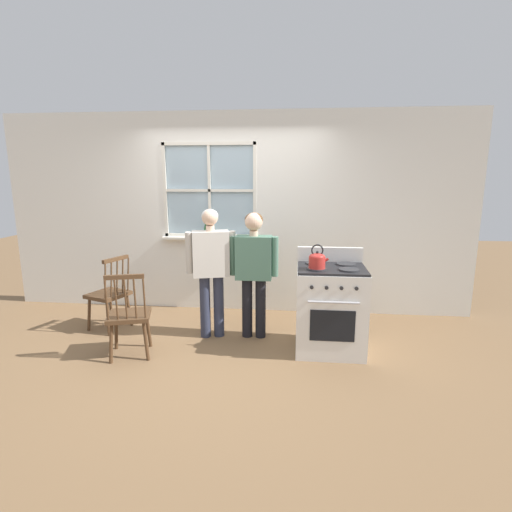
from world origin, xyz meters
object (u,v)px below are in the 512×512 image
(person_teen_center, at_px, (254,263))
(kettle, at_px, (317,260))
(chair_near_wall, at_px, (129,316))
(potted_plant, at_px, (207,231))
(person_elderly_left, at_px, (211,262))
(stove, at_px, (330,308))
(chair_by_window, at_px, (109,295))

(person_teen_center, height_order, kettle, person_teen_center)
(person_teen_center, bearing_deg, chair_near_wall, -152.66)
(chair_near_wall, xyz_separation_m, potted_plant, (0.49, 1.53, 0.69))
(person_elderly_left, bearing_deg, potted_plant, 90.00)
(person_teen_center, height_order, stove, person_teen_center)
(chair_near_wall, distance_m, person_teen_center, 1.46)
(stove, bearing_deg, chair_near_wall, -169.98)
(stove, relative_size, potted_plant, 3.87)
(person_teen_center, bearing_deg, kettle, -29.64)
(kettle, height_order, potted_plant, potted_plant)
(stove, bearing_deg, person_elderly_left, 170.34)
(chair_by_window, bearing_deg, person_teen_center, 108.97)
(person_elderly_left, bearing_deg, stove, -24.89)
(chair_by_window, bearing_deg, potted_plant, 149.54)
(stove, bearing_deg, chair_by_window, 172.79)
(person_elderly_left, distance_m, stove, 1.43)
(chair_by_window, distance_m, potted_plant, 1.50)
(chair_near_wall, xyz_separation_m, stove, (2.09, 0.37, 0.04))
(person_teen_center, bearing_deg, chair_by_window, 177.96)
(chair_near_wall, xyz_separation_m, person_elderly_left, (0.75, 0.60, 0.46))
(chair_near_wall, relative_size, kettle, 3.71)
(stove, distance_m, kettle, 0.59)
(chair_by_window, bearing_deg, person_elderly_left, 106.52)
(person_elderly_left, bearing_deg, person_teen_center, -10.92)
(chair_by_window, relative_size, person_elderly_left, 0.61)
(person_teen_center, xyz_separation_m, stove, (0.85, -0.27, -0.41))
(person_elderly_left, xyz_separation_m, stove, (1.34, -0.23, -0.42))
(chair_near_wall, bearing_deg, stove, 173.76)
(chair_near_wall, relative_size, person_elderly_left, 0.61)
(chair_by_window, xyz_separation_m, person_elderly_left, (1.30, -0.11, 0.46))
(person_elderly_left, distance_m, kettle, 1.24)
(person_teen_center, distance_m, potted_plant, 1.19)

